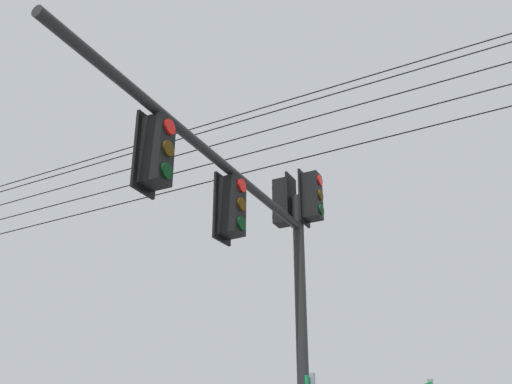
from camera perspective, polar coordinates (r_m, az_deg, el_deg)
name	(u,v)px	position (r m, az deg, el deg)	size (l,w,h in m)	color
signal_mast_assembly	(265,250)	(9.72, 0.84, -5.46)	(3.73, 5.98, 7.05)	black
overhead_wire_span	(362,106)	(11.75, 9.88, 7.87)	(27.09, 14.47, 1.52)	black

